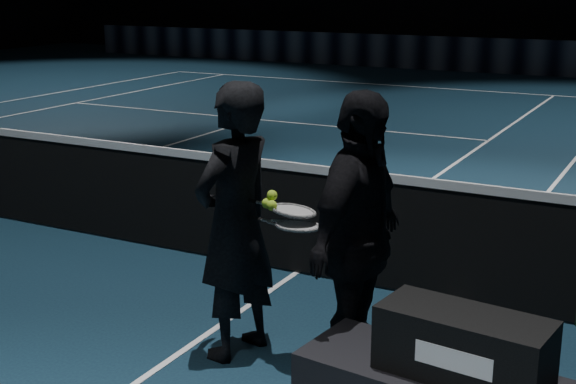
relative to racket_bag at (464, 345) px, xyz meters
name	(u,v)px	position (x,y,z in m)	size (l,w,h in m)	color
sponsor_backdrop	(423,53)	(-6.09, 17.57, -0.22)	(22.00, 0.15, 0.90)	black
racket_bag	(464,345)	(0.00, 0.00, 0.00)	(0.83, 0.36, 0.33)	black
bag_signature	(453,360)	(0.00, -0.18, 0.00)	(0.39, 0.00, 0.11)	white
player_a	(235,222)	(-1.66, 0.58, 0.23)	(0.66, 0.43, 1.80)	black
player_b	(358,242)	(-0.81, 0.57, 0.23)	(1.06, 0.44, 1.80)	black
racket_lower	(298,226)	(-1.21, 0.57, 0.28)	(0.68, 0.22, 0.03)	black
racket_upper	(294,211)	(-1.26, 0.61, 0.36)	(0.68, 0.22, 0.03)	black
tennis_balls	(270,202)	(-1.40, 0.58, 0.40)	(0.12, 0.10, 0.12)	#AADA2E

